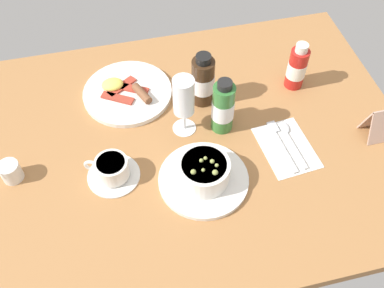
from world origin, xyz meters
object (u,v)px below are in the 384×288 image
Objects in this scene: creamer_jug at (10,172)px; breakfast_plate at (127,92)px; sauce_bottle_red at (297,68)px; sauce_bottle_green at (223,107)px; wine_glass at (184,99)px; sauce_bottle_brown at (203,81)px; menu_card at (377,123)px; coffee_cup at (112,170)px; cutlery_setting at (286,145)px; porridge_bowl at (204,174)px.

creamer_jug is 0.24× the size of breakfast_plate.
breakfast_plate is (-46.16, 6.83, -5.43)cm from sauce_bottle_red.
wine_glass is at bearing 170.25° from sauce_bottle_green.
sauce_bottle_red is at bearing -0.45° from sauce_bottle_brown.
sauce_bottle_red reaches higher than menu_card.
creamer_jug is at bearing -169.45° from sauce_bottle_red.
sauce_bottle_red reaches higher than coffee_cup.
creamer_jug is at bearing -175.65° from sauce_bottle_green.
menu_card is at bearing -17.37° from sauce_bottle_green.
sauce_bottle_red is (33.38, 8.60, -4.74)cm from wine_glass.
wine_glass is at bearing 153.83° from cutlery_setting.
coffee_cup is at bearing 177.87° from menu_card.
porridge_bowl is 3.71× the size of creamer_jug.
cutlery_setting is 27.26cm from sauce_bottle_brown.
sauce_bottle_red is 0.58× the size of breakfast_plate.
porridge_bowl is at bearing -141.82° from sauce_bottle_red.
creamer_jug is 37.02cm from breakfast_plate.
sauce_bottle_red is at bearing 38.18° from porridge_bowl.
wine_glass is at bearing -128.73° from sauce_bottle_brown.
cutlery_setting is at bearing 13.05° from porridge_bowl.
sauce_bottle_green reaches higher than coffee_cup.
cutlery_setting is 1.04× the size of wine_glass.
coffee_cup is 23.87cm from creamer_jug.
sauce_bottle_brown is at bearing 76.50° from porridge_bowl.
porridge_bowl is 1.68× the size of coffee_cup.
coffee_cup is 27.11cm from breakfast_plate.
creamer_jug is at bearing -145.23° from breakfast_plate.
sauce_bottle_green is 25.93cm from sauce_bottle_red.
wine_glass is (43.16, 5.66, 8.51)cm from creamer_jug.
menu_card is (36.76, -11.50, -2.79)cm from sauce_bottle_green.
wine_glass reaches higher than sauce_bottle_green.
creamer_jug is at bearing 175.22° from menu_card.
sauce_bottle_brown is at bearing 35.93° from coffee_cup.
sauce_bottle_red is 25.38cm from menu_card.
cutlery_setting is at bearing -36.59° from breakfast_plate.
coffee_cup is 24.04cm from wine_glass.
sauce_bottle_brown is 0.64× the size of breakfast_plate.
sauce_bottle_brown is at bearing 103.53° from sauce_bottle_green.
breakfast_plate is at bearing 129.62° from wine_glass.
sauce_bottle_green is 28.87cm from breakfast_plate.
porridge_bowl is 41.47cm from sauce_bottle_red.
sauce_bottle_red is 1.54× the size of menu_card.
creamer_jug is 53.11cm from sauce_bottle_green.
menu_card is at bearing -29.21° from sauce_bottle_brown.
wine_glass is (-23.72, 11.66, 10.83)cm from cutlery_setting.
cutlery_setting is 1.25× the size of sauce_bottle_red.
wine_glass is at bearing 7.47° from creamer_jug.
breakfast_plate is at bearing 161.54° from sauce_bottle_brown.
porridge_bowl is 45.64cm from menu_card.
sauce_bottle_red is at bearing -8.42° from breakfast_plate.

